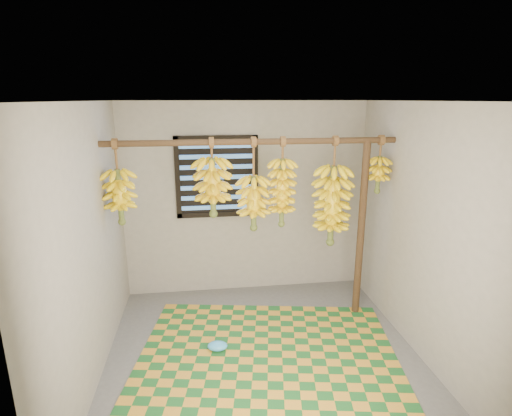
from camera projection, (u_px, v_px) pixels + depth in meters
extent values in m
cube|color=#545454|center=(264.00, 357.00, 3.87)|extent=(3.00, 3.00, 0.01)
cube|color=silver|center=(265.00, 100.00, 3.23)|extent=(3.00, 3.00, 0.01)
cube|color=gray|center=(246.00, 200.00, 4.99)|extent=(3.00, 0.01, 2.40)
cube|color=gray|center=(88.00, 249.00, 3.35)|extent=(0.01, 3.00, 2.40)
cube|color=gray|center=(422.00, 233.00, 3.75)|extent=(0.01, 3.00, 2.40)
cube|color=black|center=(217.00, 177.00, 4.84)|extent=(1.00, 0.04, 1.00)
cylinder|color=#492F1A|center=(254.00, 142.00, 4.01)|extent=(3.00, 0.06, 0.06)
cylinder|color=#492F1A|center=(361.00, 231.00, 4.43)|extent=(0.08, 0.08, 2.00)
cube|color=#1A5B24|center=(268.00, 358.00, 3.84)|extent=(2.79, 2.39, 0.01)
ellipsoid|color=#3EA5E9|center=(217.00, 346.00, 3.95)|extent=(0.22, 0.17, 0.08)
cylinder|color=brown|center=(116.00, 157.00, 3.86)|extent=(0.02, 0.02, 0.31)
cylinder|color=#4C5923|center=(120.00, 195.00, 3.96)|extent=(0.06, 0.06, 0.52)
cylinder|color=brown|center=(212.00, 150.00, 3.97)|extent=(0.02, 0.02, 0.22)
cylinder|color=#4C5923|center=(213.00, 186.00, 4.07)|extent=(0.06, 0.06, 0.56)
cylinder|color=brown|center=(254.00, 159.00, 4.05)|extent=(0.02, 0.02, 0.41)
cylinder|color=#4C5923|center=(254.00, 201.00, 4.17)|extent=(0.06, 0.06, 0.54)
cylinder|color=brown|center=(283.00, 150.00, 4.07)|extent=(0.02, 0.02, 0.24)
cylinder|color=#4C5923|center=(282.00, 191.00, 4.18)|extent=(0.05, 0.05, 0.68)
cylinder|color=brown|center=(335.00, 154.00, 4.16)|extent=(0.02, 0.02, 0.33)
cylinder|color=#4C5923|center=(332.00, 204.00, 4.30)|extent=(0.06, 0.06, 0.83)
cylinder|color=brown|center=(381.00, 148.00, 4.21)|extent=(0.02, 0.02, 0.23)
cylinder|color=#4C5923|center=(379.00, 173.00, 4.28)|extent=(0.05, 0.05, 0.36)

